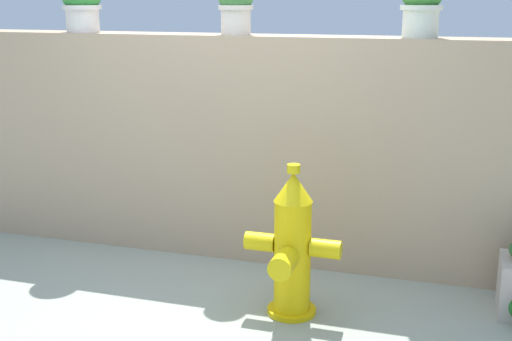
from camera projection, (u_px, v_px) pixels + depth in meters
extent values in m
plane|color=gray|center=(170.00, 331.00, 3.81)|extent=(24.00, 24.00, 0.00)
cube|color=tan|center=(240.00, 147.00, 4.80)|extent=(5.65, 0.34, 1.60)
cylinder|color=silver|center=(83.00, 19.00, 4.89)|extent=(0.24, 0.24, 0.19)
cylinder|color=silver|center=(82.00, 7.00, 4.87)|extent=(0.28, 0.28, 0.03)
cylinder|color=beige|center=(236.00, 20.00, 4.56)|extent=(0.20, 0.20, 0.20)
cylinder|color=beige|center=(236.00, 7.00, 4.54)|extent=(0.24, 0.24, 0.03)
cylinder|color=silver|center=(421.00, 21.00, 4.23)|extent=(0.23, 0.23, 0.20)
cylinder|color=silver|center=(421.00, 7.00, 4.21)|extent=(0.27, 0.27, 0.03)
cylinder|color=#E2BB0B|center=(292.00, 310.00, 4.03)|extent=(0.29, 0.29, 0.03)
cylinder|color=#E2BB0B|center=(292.00, 258.00, 3.95)|extent=(0.22, 0.22, 0.70)
cone|color=gold|center=(293.00, 187.00, 3.84)|extent=(0.23, 0.23, 0.17)
cylinder|color=gold|center=(294.00, 169.00, 3.81)|extent=(0.08, 0.08, 0.05)
cylinder|color=gold|center=(260.00, 242.00, 3.98)|extent=(0.18, 0.11, 0.11)
cylinder|color=gold|center=(326.00, 249.00, 3.87)|extent=(0.18, 0.11, 0.11)
cylinder|color=gold|center=(284.00, 264.00, 3.74)|extent=(0.14, 0.20, 0.14)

